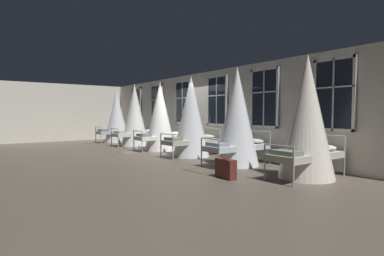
# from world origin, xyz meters

# --- Properties ---
(ground) EXTENTS (28.83, 28.83, 0.00)m
(ground) POSITION_xyz_m (0.00, 0.00, 0.00)
(ground) COLOR brown
(back_wall_with_windows) EXTENTS (15.42, 0.10, 3.03)m
(back_wall_with_windows) POSITION_xyz_m (0.00, 1.29, 1.52)
(back_wall_with_windows) COLOR beige
(back_wall_with_windows) RESTS_ON ground
(end_wall_left) EXTENTS (0.10, 6.79, 3.03)m
(end_wall_left) POSITION_xyz_m (-7.71, -1.65, 1.52)
(end_wall_left) COLOR beige
(end_wall_left) RESTS_ON ground
(window_bank) EXTENTS (12.01, 0.10, 2.76)m
(window_bank) POSITION_xyz_m (-0.00, 1.17, 1.04)
(window_bank) COLOR black
(window_bank) RESTS_ON ground
(cot_first) EXTENTS (1.26, 2.00, 2.66)m
(cot_first) POSITION_xyz_m (-5.45, 0.07, 1.28)
(cot_first) COLOR #9EA3A8
(cot_first) RESTS_ON ground
(cot_second) EXTENTS (1.26, 2.00, 2.82)m
(cot_second) POSITION_xyz_m (-3.33, 0.06, 1.36)
(cot_second) COLOR #9EA3A8
(cot_second) RESTS_ON ground
(cot_third) EXTENTS (1.26, 2.00, 2.72)m
(cot_third) POSITION_xyz_m (-1.10, 0.10, 1.31)
(cot_third) COLOR #9EA3A8
(cot_third) RESTS_ON ground
(cot_fourth) EXTENTS (1.26, 1.99, 2.76)m
(cot_fourth) POSITION_xyz_m (1.06, 0.06, 1.33)
(cot_fourth) COLOR #9EA3A8
(cot_fourth) RESTS_ON ground
(cot_fifth) EXTENTS (1.26, 2.00, 2.78)m
(cot_fifth) POSITION_xyz_m (3.28, 0.05, 1.34)
(cot_fifth) COLOR #9EA3A8
(cot_fifth) RESTS_ON ground
(cot_sixth) EXTENTS (1.26, 1.99, 2.80)m
(cot_sixth) POSITION_xyz_m (5.47, 0.09, 1.35)
(cot_sixth) COLOR #9EA3A8
(cot_sixth) RESTS_ON ground
(rug_first) EXTENTS (0.82, 0.58, 0.01)m
(rug_first) POSITION_xyz_m (-5.47, -1.29, 0.01)
(rug_first) COLOR brown
(rug_first) RESTS_ON ground
(rug_third) EXTENTS (0.82, 0.59, 0.01)m
(rug_third) POSITION_xyz_m (-1.09, -1.29, 0.01)
(rug_third) COLOR brown
(rug_third) RESTS_ON ground
(rug_fifth) EXTENTS (0.82, 0.59, 0.01)m
(rug_fifth) POSITION_xyz_m (3.28, -1.29, 0.01)
(rug_fifth) COLOR brown
(rug_fifth) RESTS_ON ground
(suitcase_dark) EXTENTS (0.58, 0.26, 0.47)m
(suitcase_dark) POSITION_xyz_m (4.42, -1.41, 0.22)
(suitcase_dark) COLOR #5B231E
(suitcase_dark) RESTS_ON ground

